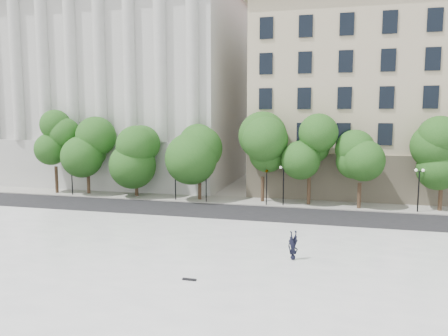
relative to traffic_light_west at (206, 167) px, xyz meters
The scene contains 12 objects.
ground 22.65m from the traffic_light_west, 86.19° to the right, with size 160.00×160.00×0.00m, color #A5A29C.
plaza 19.67m from the traffic_light_west, 85.60° to the right, with size 44.00×22.00×0.45m, color white.
street 5.85m from the traffic_light_west, 70.94° to the right, with size 60.00×8.00×0.02m, color black.
far_sidewalk 4.28m from the traffic_light_west, 48.85° to the left, with size 60.00×4.00×0.12m, color #AEAAA0.
building_west 24.29m from the traffic_light_west, 133.63° to the left, with size 31.50×27.65×25.60m.
building_east 28.16m from the traffic_light_west, 37.71° to the left, with size 36.00×26.15×23.00m.
traffic_light_west is the anchor object (origin of this frame).
traffic_light_east 6.24m from the traffic_light_west, ahead, with size 0.36×1.58×4.13m.
person_lying 20.27m from the traffic_light_west, 58.60° to the right, with size 0.63×0.41×1.73m, color black.
skateboard 22.61m from the traffic_light_west, 75.71° to the right, with size 0.74×0.19×0.08m, color black.
street_trees 2.05m from the traffic_light_west, 81.68° to the left, with size 44.50×5.09×7.90m.
lamp_posts 2.36m from the traffic_light_west, ahead, with size 36.89×0.28×4.38m.
Camera 1 is at (11.13, -20.06, 8.93)m, focal length 35.00 mm.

